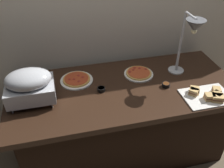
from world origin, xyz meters
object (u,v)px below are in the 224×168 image
(sauce_cup_near, at_px, (166,85))
(chafing_dish, at_px, (29,85))
(pizza_plate_center, at_px, (139,73))
(sauce_cup_far, at_px, (101,89))
(sandwich_platter, at_px, (208,95))
(pizza_plate_front, at_px, (77,80))
(heat_lamp, at_px, (191,32))

(sauce_cup_near, bearing_deg, chafing_dish, 176.43)
(pizza_plate_center, xyz_separation_m, sauce_cup_far, (-0.37, -0.15, 0.00))
(pizza_plate_center, height_order, sandwich_platter, sandwich_platter)
(chafing_dish, bearing_deg, pizza_plate_front, 27.61)
(heat_lamp, height_order, sauce_cup_near, heat_lamp)
(sauce_cup_near, bearing_deg, heat_lamp, 22.21)
(sandwich_platter, relative_size, sauce_cup_near, 5.72)
(sauce_cup_near, bearing_deg, sandwich_platter, -38.96)
(pizza_plate_front, xyz_separation_m, sandwich_platter, (0.97, -0.46, 0.01))
(sandwich_platter, height_order, sauce_cup_near, sandwich_platter)
(pizza_plate_front, distance_m, sauce_cup_far, 0.26)
(chafing_dish, bearing_deg, heat_lamp, 0.43)
(sandwich_platter, bearing_deg, sauce_cup_far, 160.75)
(pizza_plate_center, distance_m, sauce_cup_far, 0.40)
(chafing_dish, height_order, sauce_cup_far, chafing_dish)
(chafing_dish, xyz_separation_m, pizza_plate_center, (0.91, 0.15, -0.14))
(pizza_plate_center, xyz_separation_m, sandwich_platter, (0.42, -0.43, 0.01))
(chafing_dish, relative_size, sauce_cup_near, 5.34)
(chafing_dish, height_order, pizza_plate_center, chafing_dish)
(pizza_plate_front, height_order, sauce_cup_near, sauce_cup_near)
(heat_lamp, height_order, pizza_plate_center, heat_lamp)
(heat_lamp, distance_m, pizza_plate_front, 1.01)
(heat_lamp, bearing_deg, pizza_plate_front, 168.77)
(heat_lamp, relative_size, sauce_cup_near, 8.41)
(sandwich_platter, distance_m, sauce_cup_near, 0.33)
(sauce_cup_near, distance_m, sauce_cup_far, 0.54)
(pizza_plate_center, bearing_deg, pizza_plate_front, 176.54)
(chafing_dish, relative_size, pizza_plate_center, 1.36)
(pizza_plate_front, relative_size, sauce_cup_near, 4.21)
(chafing_dish, xyz_separation_m, heat_lamp, (1.26, 0.01, 0.28))
(sauce_cup_near, bearing_deg, pizza_plate_front, 160.31)
(sauce_cup_far, bearing_deg, heat_lamp, 0.72)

